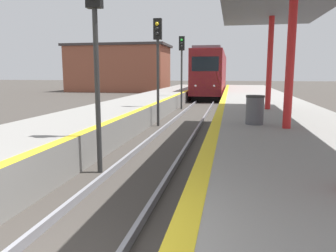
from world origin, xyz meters
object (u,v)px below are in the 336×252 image
object	(u,v)px
signal_mid	(158,52)
trash_bin	(255,110)
train	(212,74)
signal_near	(95,33)
signal_far	(182,59)

from	to	relation	value
signal_mid	trash_bin	xyz separation A→B (m)	(3.96, -4.58, -1.98)
train	trash_bin	distance (m)	25.21
train	signal_mid	world-z (taller)	signal_mid
signal_near	train	bearing A→B (deg)	87.85
train	signal_mid	bearing A→B (deg)	-93.32
train	signal_far	xyz separation A→B (m)	(-1.19, -13.25, 0.99)
signal_near	signal_mid	size ratio (longest dim) A/B	1.00
train	signal_near	bearing A→B (deg)	-92.15
signal_near	trash_bin	bearing A→B (deg)	34.58
signal_near	signal_far	bearing A→B (deg)	90.60
signal_near	signal_far	size ratio (longest dim) A/B	1.00
train	signal_far	world-z (taller)	signal_far
signal_mid	signal_far	bearing A→B (deg)	90.04
train	signal_near	size ratio (longest dim) A/B	3.71
signal_near	signal_mid	xyz separation A→B (m)	(-0.15, 7.21, 0.00)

